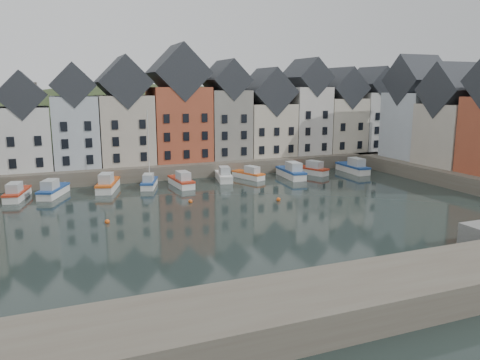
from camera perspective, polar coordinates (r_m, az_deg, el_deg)
ground at (r=49.06m, az=1.04°, el=-4.47°), size 260.00×260.00×0.00m
far_quay at (r=76.74m, az=-7.74°, el=1.94°), size 90.00×16.00×2.00m
near_wall at (r=26.15m, az=-0.38°, el=-16.80°), size 50.00×6.00×2.00m
hillside at (r=105.89m, az=-10.97°, el=-6.12°), size 153.60×70.40×64.00m
far_terrace at (r=74.81m, az=-5.11°, el=7.83°), size 72.37×8.16×17.78m
right_terrace at (r=75.11m, az=24.78°, el=6.89°), size 8.30×24.25×16.36m
mooring_buoys at (r=52.57m, az=-5.27°, el=-3.27°), size 20.50×5.50×0.50m
boat_a at (r=62.53m, az=-25.56°, el=-1.49°), size 3.10×6.31×2.32m
boat_b at (r=62.43m, az=-21.85°, el=-1.19°), size 4.12×6.51×2.39m
boat_c at (r=63.65m, az=-15.83°, el=-0.52°), size 3.97×7.09×2.60m
boat_d at (r=64.23m, az=-11.02°, el=-0.27°), size 3.37×5.78×10.55m
boat_e at (r=64.06m, az=-7.13°, el=-0.16°), size 2.35×6.32×2.38m
boat_f at (r=67.65m, az=-2.00°, el=0.52°), size 3.06×6.31×2.32m
boat_g at (r=69.07m, az=1.11°, el=0.69°), size 3.57×5.76×2.12m
boat_h at (r=70.14m, az=6.28°, el=0.93°), size 2.77×7.19×2.70m
boat_i at (r=73.54m, az=8.62°, el=1.27°), size 4.11×6.37×2.35m
boat_j at (r=76.08m, az=13.65°, el=1.48°), size 2.40×6.99×2.66m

